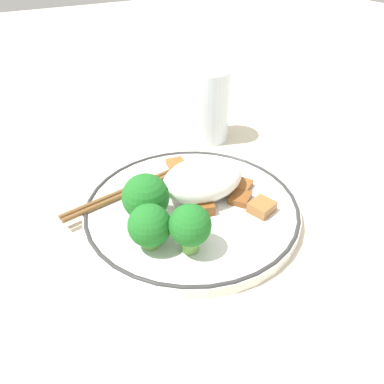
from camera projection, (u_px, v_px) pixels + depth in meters
ground_plane at (192, 214)px, 0.47m from camera, size 3.00×3.00×0.00m
plate at (192, 208)px, 0.47m from camera, size 0.27×0.27×0.02m
rice_mound at (203, 179)px, 0.47m from camera, size 0.11×0.08×0.05m
broccoli_back_left at (147, 199)px, 0.42m from camera, size 0.05×0.05×0.06m
broccoli_back_center at (150, 226)px, 0.39m from camera, size 0.05×0.05×0.05m
broccoli_back_right at (190, 226)px, 0.38m from camera, size 0.04×0.04×0.06m
meat_near_front at (240, 198)px, 0.47m from camera, size 0.04×0.04×0.01m
meat_near_left at (149, 185)px, 0.49m from camera, size 0.03×0.04×0.01m
meat_near_right at (262, 207)px, 0.45m from camera, size 0.03×0.03×0.01m
meat_near_back at (239, 184)px, 0.49m from camera, size 0.04×0.04×0.01m
meat_on_rice_edge at (204, 206)px, 0.45m from camera, size 0.03×0.03×0.01m
meat_mid_left at (176, 164)px, 0.54m from camera, size 0.03×0.03×0.01m
meat_mid_right at (194, 175)px, 0.51m from camera, size 0.04×0.04×0.01m
chopsticks at (135, 188)px, 0.49m from camera, size 0.20×0.05×0.01m
drinking_glass at (208, 105)px, 0.61m from camera, size 0.07×0.07×0.12m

